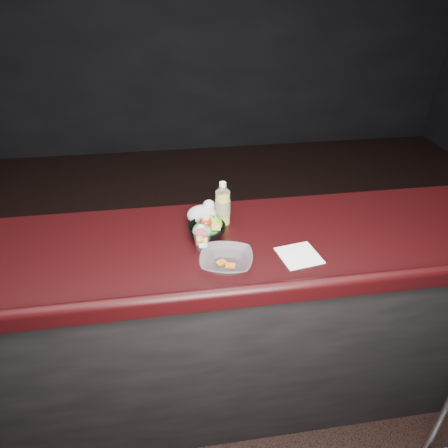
{
  "coord_description": "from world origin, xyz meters",
  "views": [
    {
      "loc": [
        -0.2,
        -1.12,
        2.02
      ],
      "look_at": [
        0.02,
        0.32,
        1.1
      ],
      "focal_mm": 32.0,
      "sensor_mm": 36.0,
      "label": 1
    }
  ],
  "objects_px": {
    "fruit_cup": "(202,237)",
    "takeout_bowl": "(226,261)",
    "green_apple": "(214,224)",
    "snack_bowl": "(207,230)",
    "lemonade_bottle": "(223,206)"
  },
  "relations": [
    {
      "from": "fruit_cup",
      "to": "takeout_bowl",
      "type": "relative_size",
      "value": 0.44
    },
    {
      "from": "green_apple",
      "to": "takeout_bowl",
      "type": "distance_m",
      "value": 0.26
    },
    {
      "from": "snack_bowl",
      "to": "lemonade_bottle",
      "type": "bearing_deg",
      "value": 48.31
    },
    {
      "from": "green_apple",
      "to": "snack_bowl",
      "type": "height_order",
      "value": "snack_bowl"
    },
    {
      "from": "fruit_cup",
      "to": "snack_bowl",
      "type": "height_order",
      "value": "fruit_cup"
    },
    {
      "from": "lemonade_bottle",
      "to": "green_apple",
      "type": "height_order",
      "value": "lemonade_bottle"
    },
    {
      "from": "fruit_cup",
      "to": "snack_bowl",
      "type": "bearing_deg",
      "value": 71.96
    },
    {
      "from": "green_apple",
      "to": "fruit_cup",
      "type": "bearing_deg",
      "value": -118.41
    },
    {
      "from": "lemonade_bottle",
      "to": "snack_bowl",
      "type": "relative_size",
      "value": 1.0
    },
    {
      "from": "fruit_cup",
      "to": "green_apple",
      "type": "bearing_deg",
      "value": 61.59
    },
    {
      "from": "fruit_cup",
      "to": "green_apple",
      "type": "distance_m",
      "value": 0.14
    },
    {
      "from": "takeout_bowl",
      "to": "fruit_cup",
      "type": "bearing_deg",
      "value": 120.64
    },
    {
      "from": "snack_bowl",
      "to": "takeout_bowl",
      "type": "relative_size",
      "value": 0.83
    },
    {
      "from": "lemonade_bottle",
      "to": "takeout_bowl",
      "type": "height_order",
      "value": "lemonade_bottle"
    },
    {
      "from": "lemonade_bottle",
      "to": "snack_bowl",
      "type": "height_order",
      "value": "lemonade_bottle"
    }
  ]
}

